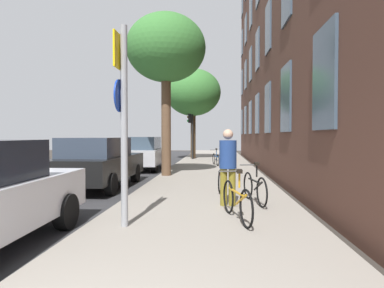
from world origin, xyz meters
TOP-DOWN VIEW (x-y plane):
  - ground_plane at (-2.40, 15.00)m, footprint 41.80×41.80m
  - road_asphalt at (-4.50, 15.00)m, footprint 7.00×38.00m
  - sidewalk at (1.10, 15.00)m, footprint 4.20×38.00m
  - sign_post at (-0.29, 4.48)m, footprint 0.16×0.60m
  - traffic_light at (-0.43, 20.87)m, footprint 0.43×0.24m
  - tree_near at (-0.68, 11.74)m, footprint 3.12×3.12m
  - tree_far at (-0.31, 21.39)m, footprint 3.79×3.79m
  - bicycle_0 at (1.69, 5.04)m, footprint 0.58×1.73m
  - bicycle_1 at (2.21, 6.63)m, footprint 0.51×1.65m
  - bicycle_2 at (1.48, 8.34)m, footprint 0.42×1.59m
  - bicycle_3 at (1.99, 13.13)m, footprint 0.42×1.62m
  - bicycle_4 at (1.27, 16.32)m, footprint 0.50×1.63m
  - pedestrian_0 at (1.57, 6.32)m, footprint 0.53×0.53m
  - car_1 at (-2.51, 9.20)m, footprint 1.97×4.35m
  - car_2 at (-2.32, 14.97)m, footprint 1.98×4.57m

SIDE VIEW (x-z plane):
  - ground_plane at x=-2.40m, z-range 0.00..0.00m
  - road_asphalt at x=-4.50m, z-range 0.00..0.01m
  - sidewalk at x=1.10m, z-range 0.00..0.12m
  - bicycle_4 at x=1.27m, z-range 0.02..0.92m
  - bicycle_2 at x=1.48m, z-range 0.02..0.95m
  - bicycle_1 at x=2.21m, z-range 0.01..0.97m
  - bicycle_3 at x=1.99m, z-range 0.01..0.98m
  - bicycle_0 at x=1.69m, z-range 0.02..0.98m
  - car_2 at x=-2.32m, z-range 0.03..1.65m
  - car_1 at x=-2.51m, z-range 0.03..1.65m
  - pedestrian_0 at x=1.57m, z-range 0.24..1.96m
  - sign_post at x=-0.29m, z-range 0.39..3.85m
  - traffic_light at x=-0.43m, z-range 0.74..4.01m
  - tree_far at x=-0.31m, z-range 1.56..7.71m
  - tree_near at x=-0.68m, z-range 1.90..8.24m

